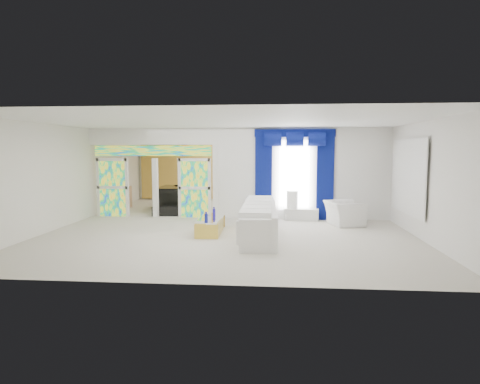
# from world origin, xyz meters

# --- Properties ---
(floor) EXTENTS (12.00, 12.00, 0.00)m
(floor) POSITION_xyz_m (0.00, 0.00, 0.00)
(floor) COLOR #B7AF9E
(floor) RESTS_ON ground
(dividing_wall) EXTENTS (5.70, 0.18, 3.00)m
(dividing_wall) POSITION_xyz_m (2.15, 1.00, 1.50)
(dividing_wall) COLOR white
(dividing_wall) RESTS_ON ground
(dividing_header) EXTENTS (4.30, 0.18, 0.55)m
(dividing_header) POSITION_xyz_m (-2.85, 1.00, 2.73)
(dividing_header) COLOR white
(dividing_header) RESTS_ON dividing_wall
(stained_panel_left) EXTENTS (0.95, 0.04, 2.00)m
(stained_panel_left) POSITION_xyz_m (-4.28, 1.00, 1.00)
(stained_panel_left) COLOR #994C3F
(stained_panel_left) RESTS_ON ground
(stained_panel_right) EXTENTS (0.95, 0.04, 2.00)m
(stained_panel_right) POSITION_xyz_m (-1.42, 1.00, 1.00)
(stained_panel_right) COLOR #994C3F
(stained_panel_right) RESTS_ON ground
(stained_transom) EXTENTS (4.00, 0.05, 0.35)m
(stained_transom) POSITION_xyz_m (-2.85, 1.00, 2.25)
(stained_transom) COLOR #994C3F
(stained_transom) RESTS_ON dividing_header
(window_pane) EXTENTS (1.00, 0.02, 2.30)m
(window_pane) POSITION_xyz_m (1.90, 0.90, 1.45)
(window_pane) COLOR white
(window_pane) RESTS_ON dividing_wall
(blue_drape_left) EXTENTS (0.55, 0.10, 2.80)m
(blue_drape_left) POSITION_xyz_m (0.90, 0.87, 1.40)
(blue_drape_left) COLOR #060348
(blue_drape_left) RESTS_ON ground
(blue_drape_right) EXTENTS (0.55, 0.10, 2.80)m
(blue_drape_right) POSITION_xyz_m (2.90, 0.87, 1.40)
(blue_drape_right) COLOR #060348
(blue_drape_right) RESTS_ON ground
(blue_pelmet) EXTENTS (2.60, 0.12, 0.25)m
(blue_pelmet) POSITION_xyz_m (1.90, 0.87, 2.82)
(blue_pelmet) COLOR #060348
(blue_pelmet) RESTS_ON dividing_wall
(wall_mirror) EXTENTS (0.04, 2.70, 1.90)m
(wall_mirror) POSITION_xyz_m (4.94, -1.00, 1.55)
(wall_mirror) COLOR white
(wall_mirror) RESTS_ON ground
(gold_curtains) EXTENTS (9.70, 0.12, 2.90)m
(gold_curtains) POSITION_xyz_m (0.00, 5.90, 1.50)
(gold_curtains) COLOR #BC7E2D
(gold_curtains) RESTS_ON ground
(white_sofa) EXTENTS (0.98, 4.01, 0.76)m
(white_sofa) POSITION_xyz_m (0.86, -1.83, 0.38)
(white_sofa) COLOR white
(white_sofa) RESTS_ON ground
(coffee_table) EXTENTS (0.65, 1.81, 0.40)m
(coffee_table) POSITION_xyz_m (-0.49, -1.53, 0.20)
(coffee_table) COLOR gold
(coffee_table) RESTS_ON ground
(console_table) EXTENTS (1.15, 0.50, 0.37)m
(console_table) POSITION_xyz_m (2.14, 0.75, 0.18)
(console_table) COLOR silver
(console_table) RESTS_ON ground
(table_lamp) EXTENTS (0.36, 0.36, 0.58)m
(table_lamp) POSITION_xyz_m (1.84, 0.75, 0.66)
(table_lamp) COLOR white
(table_lamp) RESTS_ON console_table
(armchair) EXTENTS (1.22, 1.32, 0.73)m
(armchair) POSITION_xyz_m (3.38, -0.05, 0.36)
(armchair) COLOR white
(armchair) RESTS_ON ground
(grand_piano) EXTENTS (1.35, 1.75, 0.87)m
(grand_piano) POSITION_xyz_m (-2.48, 2.89, 0.44)
(grand_piano) COLOR black
(grand_piano) RESTS_ON ground
(piano_bench) EXTENTS (0.96, 0.39, 0.32)m
(piano_bench) POSITION_xyz_m (-2.48, 1.29, 0.16)
(piano_bench) COLOR black
(piano_bench) RESTS_ON ground
(tv_console) EXTENTS (0.59, 0.53, 0.85)m
(tv_console) POSITION_xyz_m (-4.73, 3.08, 0.42)
(tv_console) COLOR tan
(tv_console) RESTS_ON ground
(chandelier) EXTENTS (0.60, 0.60, 0.60)m
(chandelier) POSITION_xyz_m (-2.30, 3.40, 2.65)
(chandelier) COLOR gold
(chandelier) RESTS_ON ceiling
(decanters) EXTENTS (0.15, 1.07, 0.20)m
(decanters) POSITION_xyz_m (-0.50, -1.68, 0.49)
(decanters) COLOR navy
(decanters) RESTS_ON coffee_table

